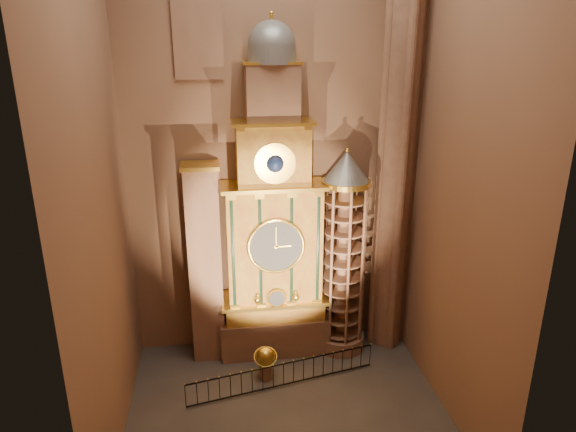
{
  "coord_description": "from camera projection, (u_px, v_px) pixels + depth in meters",
  "views": [
    {
      "loc": [
        -2.58,
        -18.49,
        15.66
      ],
      "look_at": [
        0.44,
        3.0,
        8.14
      ],
      "focal_mm": 32.0,
      "sensor_mm": 36.0,
      "label": 1
    }
  ],
  "objects": [
    {
      "name": "gothic_pier",
      "position": [
        399.0,
        141.0,
        24.65
      ],
      "size": [
        2.04,
        2.04,
        22.0
      ],
      "color": "#8C634C",
      "rests_on": "floor"
    },
    {
      "name": "stair_turret",
      "position": [
        343.0,
        256.0,
        25.9
      ],
      "size": [
        2.5,
        2.5,
        10.8
      ],
      "color": "#8C634C",
      "rests_on": "floor"
    },
    {
      "name": "stained_glass_window",
      "position": [
        197.0,
        18.0,
        22.48
      ],
      "size": [
        2.2,
        0.14,
        5.2
      ],
      "color": "navy",
      "rests_on": "wall_back"
    },
    {
      "name": "iron_railing",
      "position": [
        283.0,
        375.0,
        24.19
      ],
      "size": [
        9.03,
        1.97,
        1.22
      ],
      "color": "black",
      "rests_on": "floor"
    },
    {
      "name": "celestial_globe",
      "position": [
        266.0,
        360.0,
        24.71
      ],
      "size": [
        1.24,
        1.18,
        1.67
      ],
      "color": "#8C634C",
      "rests_on": "floor"
    },
    {
      "name": "wall_back",
      "position": [
        270.0,
        141.0,
        24.78
      ],
      "size": [
        22.0,
        0.0,
        22.0
      ],
      "primitive_type": "plane",
      "rotation": [
        1.57,
        0.0,
        0.0
      ],
      "color": "#8E664C",
      "rests_on": "floor"
    },
    {
      "name": "portrait_tower",
      "position": [
        205.0,
        264.0,
        25.29
      ],
      "size": [
        1.8,
        1.6,
        10.2
      ],
      "color": "#8C634C",
      "rests_on": "floor"
    },
    {
      "name": "wall_right",
      "position": [
        464.0,
        164.0,
        20.09
      ],
      "size": [
        0.0,
        22.0,
        22.0
      ],
      "primitive_type": "plane",
      "rotation": [
        1.57,
        0.0,
        -1.57
      ],
      "color": "#8E664C",
      "rests_on": "floor"
    },
    {
      "name": "astronomical_clock",
      "position": [
        274.0,
        232.0,
        25.22
      ],
      "size": [
        5.6,
        2.41,
        16.7
      ],
      "color": "#8C634C",
      "rests_on": "floor"
    },
    {
      "name": "floor",
      "position": [
        288.0,
        411.0,
        22.77
      ],
      "size": [
        14.0,
        14.0,
        0.0
      ],
      "primitive_type": "plane",
      "color": "#383330",
      "rests_on": "ground"
    },
    {
      "name": "wall_left",
      "position": [
        93.0,
        177.0,
        18.24
      ],
      "size": [
        0.0,
        22.0,
        22.0
      ],
      "primitive_type": "plane",
      "rotation": [
        1.57,
        0.0,
        1.57
      ],
      "color": "#8E664C",
      "rests_on": "floor"
    }
  ]
}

